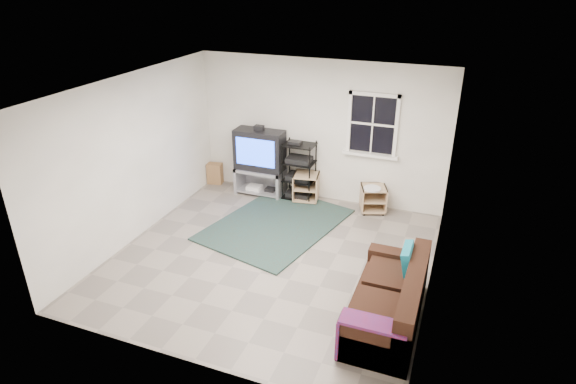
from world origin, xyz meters
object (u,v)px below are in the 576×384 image
at_px(sofa, 390,302).
at_px(side_table_right, 373,197).
at_px(tv_unit, 260,157).
at_px(av_rack, 299,175).
at_px(side_table_left, 307,186).

bearing_deg(sofa, side_table_right, 105.74).
height_order(tv_unit, sofa, tv_unit).
height_order(tv_unit, side_table_right, tv_unit).
relative_size(tv_unit, side_table_right, 2.48).
xyz_separation_m(av_rack, side_table_right, (1.40, 0.01, -0.21)).
bearing_deg(tv_unit, side_table_right, 1.03).
distance_m(tv_unit, av_rack, 0.82).
distance_m(tv_unit, side_table_left, 1.04).
bearing_deg(av_rack, side_table_left, 5.85).
height_order(av_rack, side_table_left, av_rack).
relative_size(tv_unit, side_table_left, 2.56).
height_order(side_table_right, sofa, sofa).
height_order(tv_unit, av_rack, tv_unit).
distance_m(side_table_left, side_table_right, 1.26).
height_order(side_table_left, side_table_right, side_table_left).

